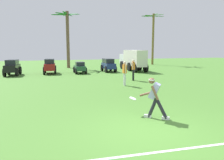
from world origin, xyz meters
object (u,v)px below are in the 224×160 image
(parked_car_slot_c, at_px, (80,67))
(box_truck, at_px, (133,59))
(parked_car_slot_d, at_px, (108,65))
(frisbee_thrower, at_px, (155,96))
(palm_tree_far_left, at_px, (68,35))
(teammate_near_sideline, at_px, (125,71))
(parked_car_slot_b, at_px, (50,66))
(parked_car_slot_a, at_px, (12,67))
(palm_tree_left_of_centre, at_px, (153,34))
(frisbee_in_flight, at_px, (133,99))
(teammate_midfield, at_px, (133,68))

(parked_car_slot_c, xyz_separation_m, box_truck, (5.99, 1.04, 0.67))
(parked_car_slot_d, height_order, box_truck, box_truck)
(box_truck, bearing_deg, frisbee_thrower, -110.44)
(frisbee_thrower, bearing_deg, palm_tree_far_left, 91.63)
(teammate_near_sideline, relative_size, box_truck, 0.26)
(parked_car_slot_b, bearing_deg, palm_tree_far_left, 67.07)
(frisbee_thrower, bearing_deg, parked_car_slot_b, 101.15)
(parked_car_slot_a, relative_size, palm_tree_left_of_centre, 0.33)
(parked_car_slot_c, bearing_deg, frisbee_thrower, -89.25)
(parked_car_slot_c, distance_m, parked_car_slot_d, 3.12)
(palm_tree_far_left, bearing_deg, teammate_near_sideline, -81.94)
(teammate_near_sideline, distance_m, box_truck, 10.02)
(frisbee_in_flight, relative_size, palm_tree_far_left, 0.05)
(teammate_near_sideline, height_order, parked_car_slot_d, teammate_near_sideline)
(parked_car_slot_d, xyz_separation_m, box_truck, (2.93, 0.48, 0.51))
(palm_tree_left_of_centre, bearing_deg, frisbee_in_flight, -119.69)
(box_truck, bearing_deg, palm_tree_left_of_centre, 48.44)
(parked_car_slot_a, xyz_separation_m, parked_car_slot_c, (6.00, -0.10, -0.18))
(box_truck, bearing_deg, teammate_midfield, -112.64)
(frisbee_thrower, xyz_separation_m, palm_tree_far_left, (-0.59, 20.67, 3.16))
(parked_car_slot_b, xyz_separation_m, palm_tree_left_of_centre, (14.84, 7.37, 3.70))
(parked_car_slot_b, distance_m, palm_tree_far_left, 6.90)
(frisbee_thrower, relative_size, parked_car_slot_d, 0.58)
(teammate_near_sideline, bearing_deg, parked_car_slot_a, 133.31)
(teammate_midfield, height_order, box_truck, box_truck)
(palm_tree_left_of_centre, bearing_deg, teammate_near_sideline, -123.42)
(parked_car_slot_c, bearing_deg, parked_car_slot_d, 10.44)
(palm_tree_left_of_centre, bearing_deg, teammate_midfield, -122.95)
(palm_tree_left_of_centre, bearing_deg, frisbee_thrower, -117.91)
(teammate_midfield, distance_m, palm_tree_left_of_centre, 16.97)
(parked_car_slot_b, distance_m, parked_car_slot_d, 5.84)
(frisbee_in_flight, height_order, parked_car_slot_c, parked_car_slot_c)
(frisbee_thrower, height_order, palm_tree_far_left, palm_tree_far_left)
(frisbee_in_flight, bearing_deg, parked_car_slot_d, 76.76)
(teammate_near_sideline, xyz_separation_m, palm_tree_far_left, (-2.00, 14.12, 3.02))
(teammate_midfield, height_order, parked_car_slot_d, teammate_midfield)
(parked_car_slot_d, bearing_deg, frisbee_in_flight, -103.24)
(palm_tree_far_left, bearing_deg, box_truck, -38.66)
(frisbee_in_flight, relative_size, teammate_midfield, 0.23)
(parked_car_slot_a, xyz_separation_m, palm_tree_left_of_centre, (18.07, 7.79, 3.70))
(frisbee_thrower, relative_size, box_truck, 0.24)
(palm_tree_left_of_centre, bearing_deg, box_truck, -131.56)
(box_truck, bearing_deg, parked_car_slot_d, -170.73)
(parked_car_slot_d, relative_size, palm_tree_left_of_centre, 0.33)
(teammate_midfield, distance_m, box_truck, 7.67)
(palm_tree_left_of_centre, bearing_deg, palm_tree_far_left, -172.03)
(frisbee_thrower, relative_size, teammate_midfield, 0.91)
(parked_car_slot_c, height_order, palm_tree_far_left, palm_tree_far_left)
(teammate_near_sideline, bearing_deg, box_truck, 64.02)
(frisbee_in_flight, bearing_deg, parked_car_slot_b, 99.67)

